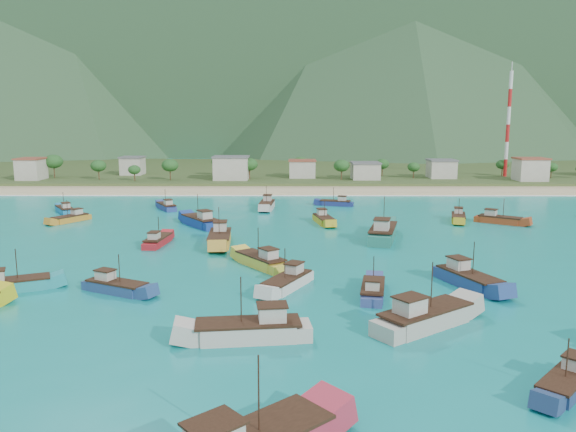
{
  "coord_description": "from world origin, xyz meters",
  "views": [
    {
      "loc": [
        -6.46,
        -90.71,
        22.02
      ],
      "look_at": [
        -6.87,
        18.0,
        3.0
      ],
      "focal_mm": 35.0,
      "sensor_mm": 36.0,
      "label": 1
    }
  ],
  "objects_px": {
    "boat_3": "(383,234)",
    "boat_20": "(267,206)",
    "boat_9": "(200,222)",
    "boat_23": "(288,283)",
    "boat_5": "(458,218)",
    "boat_17": "(65,210)",
    "boat_6": "(324,220)",
    "boat_27": "(158,242)",
    "boat_16": "(71,219)",
    "boat_19": "(116,288)",
    "boat_2": "(567,384)",
    "boat_15": "(166,207)",
    "boat_0": "(468,280)",
    "boat_29": "(12,286)",
    "boat_4": "(251,332)",
    "boat_12": "(424,319)",
    "boat_14": "(499,220)",
    "boat_22": "(220,239)",
    "boat_25": "(261,262)",
    "radio_tower": "(508,124)",
    "boat_32": "(373,292)",
    "boat_10": "(336,204)"
  },
  "relations": [
    {
      "from": "radio_tower",
      "to": "boat_0",
      "type": "xyz_separation_m",
      "value": [
        -52.59,
        -126.69,
        -19.0
      ]
    },
    {
      "from": "radio_tower",
      "to": "boat_19",
      "type": "height_order",
      "value": "radio_tower"
    },
    {
      "from": "boat_6",
      "to": "boat_22",
      "type": "xyz_separation_m",
      "value": [
        -19.58,
        -20.08,
        0.28
      ]
    },
    {
      "from": "boat_3",
      "to": "boat_5",
      "type": "height_order",
      "value": "boat_3"
    },
    {
      "from": "boat_2",
      "to": "boat_15",
      "type": "bearing_deg",
      "value": -16.5
    },
    {
      "from": "radio_tower",
      "to": "boat_16",
      "type": "xyz_separation_m",
      "value": [
        -123.53,
        -80.05,
        -19.26
      ]
    },
    {
      "from": "boat_10",
      "to": "boat_2",
      "type": "bearing_deg",
      "value": -158.45
    },
    {
      "from": "boat_15",
      "to": "boat_17",
      "type": "height_order",
      "value": "boat_15"
    },
    {
      "from": "boat_17",
      "to": "boat_20",
      "type": "bearing_deg",
      "value": -25.8
    },
    {
      "from": "boat_10",
      "to": "boat_22",
      "type": "distance_m",
      "value": 50.56
    },
    {
      "from": "boat_12",
      "to": "boat_17",
      "type": "distance_m",
      "value": 99.56
    },
    {
      "from": "boat_15",
      "to": "boat_17",
      "type": "relative_size",
      "value": 1.04
    },
    {
      "from": "boat_0",
      "to": "boat_3",
      "type": "bearing_deg",
      "value": -98.97
    },
    {
      "from": "boat_5",
      "to": "boat_20",
      "type": "xyz_separation_m",
      "value": [
        -42.2,
        16.69,
        0.15
      ]
    },
    {
      "from": "boat_6",
      "to": "boat_2",
      "type": "bearing_deg",
      "value": 91.27
    },
    {
      "from": "boat_2",
      "to": "boat_25",
      "type": "bearing_deg",
      "value": -11.34
    },
    {
      "from": "boat_9",
      "to": "boat_23",
      "type": "height_order",
      "value": "boat_9"
    },
    {
      "from": "boat_6",
      "to": "boat_32",
      "type": "distance_m",
      "value": 49.54
    },
    {
      "from": "boat_29",
      "to": "boat_15",
      "type": "bearing_deg",
      "value": 150.54
    },
    {
      "from": "boat_4",
      "to": "boat_23",
      "type": "distance_m",
      "value": 17.92
    },
    {
      "from": "boat_5",
      "to": "boat_22",
      "type": "distance_m",
      "value": 53.94
    },
    {
      "from": "boat_0",
      "to": "boat_29",
      "type": "relative_size",
      "value": 1.12
    },
    {
      "from": "boat_9",
      "to": "boat_22",
      "type": "height_order",
      "value": "boat_22"
    },
    {
      "from": "boat_16",
      "to": "boat_25",
      "type": "distance_m",
      "value": 56.73
    },
    {
      "from": "boat_9",
      "to": "boat_25",
      "type": "relative_size",
      "value": 1.12
    },
    {
      "from": "boat_5",
      "to": "boat_15",
      "type": "distance_m",
      "value": 68.46
    },
    {
      "from": "boat_22",
      "to": "boat_25",
      "type": "relative_size",
      "value": 1.19
    },
    {
      "from": "boat_12",
      "to": "boat_14",
      "type": "xyz_separation_m",
      "value": [
        30.05,
        60.12,
        -0.32
      ]
    },
    {
      "from": "boat_20",
      "to": "boat_25",
      "type": "bearing_deg",
      "value": 95.27
    },
    {
      "from": "boat_6",
      "to": "boat_27",
      "type": "relative_size",
      "value": 1.08
    },
    {
      "from": "boat_25",
      "to": "boat_4",
      "type": "bearing_deg",
      "value": -125.65
    },
    {
      "from": "boat_3",
      "to": "boat_15",
      "type": "height_order",
      "value": "boat_3"
    },
    {
      "from": "boat_16",
      "to": "boat_27",
      "type": "bearing_deg",
      "value": 168.63
    },
    {
      "from": "boat_3",
      "to": "boat_20",
      "type": "xyz_separation_m",
      "value": [
        -22.79,
        35.39,
        -0.36
      ]
    },
    {
      "from": "boat_16",
      "to": "boat_27",
      "type": "xyz_separation_m",
      "value": [
        23.97,
        -22.31,
        0.02
      ]
    },
    {
      "from": "boat_16",
      "to": "boat_20",
      "type": "distance_m",
      "value": 45.16
    },
    {
      "from": "boat_16",
      "to": "boat_17",
      "type": "bearing_deg",
      "value": -31.38
    },
    {
      "from": "boat_2",
      "to": "boat_27",
      "type": "distance_m",
      "value": 70.48
    },
    {
      "from": "boat_3",
      "to": "boat_20",
      "type": "distance_m",
      "value": 42.1
    },
    {
      "from": "boat_4",
      "to": "boat_5",
      "type": "bearing_deg",
      "value": -38.12
    },
    {
      "from": "boat_9",
      "to": "boat_23",
      "type": "relative_size",
      "value": 1.14
    },
    {
      "from": "boat_25",
      "to": "boat_16",
      "type": "bearing_deg",
      "value": 102.9
    },
    {
      "from": "boat_4",
      "to": "boat_6",
      "type": "height_order",
      "value": "boat_4"
    },
    {
      "from": "boat_3",
      "to": "boat_17",
      "type": "xyz_separation_m",
      "value": [
        -70.21,
        29.21,
        -0.55
      ]
    },
    {
      "from": "radio_tower",
      "to": "boat_2",
      "type": "height_order",
      "value": "radio_tower"
    },
    {
      "from": "boat_15",
      "to": "boat_29",
      "type": "bearing_deg",
      "value": -123.55
    },
    {
      "from": "boat_10",
      "to": "boat_20",
      "type": "height_order",
      "value": "boat_20"
    },
    {
      "from": "boat_5",
      "to": "boat_17",
      "type": "bearing_deg",
      "value": 8.65
    },
    {
      "from": "boat_16",
      "to": "boat_19",
      "type": "bearing_deg",
      "value": 148.31
    },
    {
      "from": "radio_tower",
      "to": "boat_27",
      "type": "bearing_deg",
      "value": -134.2
    }
  ]
}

